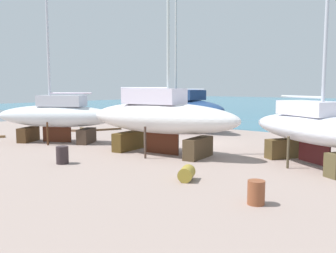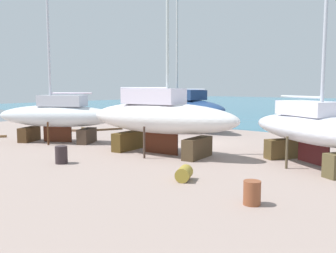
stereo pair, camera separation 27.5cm
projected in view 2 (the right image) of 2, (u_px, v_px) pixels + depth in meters
The scene contains 12 objects.
ground_plane at pixel (156, 151), 21.84m from camera, with size 51.66×51.66×0.00m, color gray.
sailboat_small_center at pixel (181, 107), 32.22m from camera, with size 10.79×5.18×17.70m.
sailboat_large_starboard at pixel (160, 117), 20.68m from camera, with size 9.89×4.18×16.16m.
sailboat_far_slipway at pixel (57, 115), 25.07m from camera, with size 8.79×6.25×13.60m.
sailboat_mid_port at pixel (314, 129), 17.39m from camera, with size 8.86×6.86×12.53m.
worker at pixel (130, 117), 36.08m from camera, with size 0.49×0.46×1.73m.
barrel_rust_near at pixel (61, 155), 18.17m from camera, with size 0.61×0.61×0.88m, color #322729.
barrel_tipped_left at pixel (252, 193), 11.78m from camera, with size 0.57×0.57×0.80m, color brown.
barrel_rust_mid at pixel (184, 174), 14.82m from camera, with size 0.59×0.59×0.91m, color olive.
timber_plank_near at pixel (80, 131), 31.28m from camera, with size 2.75×0.22×0.19m, color #846148.
timber_plank_far at pixel (90, 129), 32.61m from camera, with size 2.52×0.16×0.16m, color brown.
timber_long_aft at pixel (107, 129), 32.22m from camera, with size 2.88×0.14×0.17m, color brown.
Camera 2 is at (14.40, -20.26, 3.83)m, focal length 38.57 mm.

